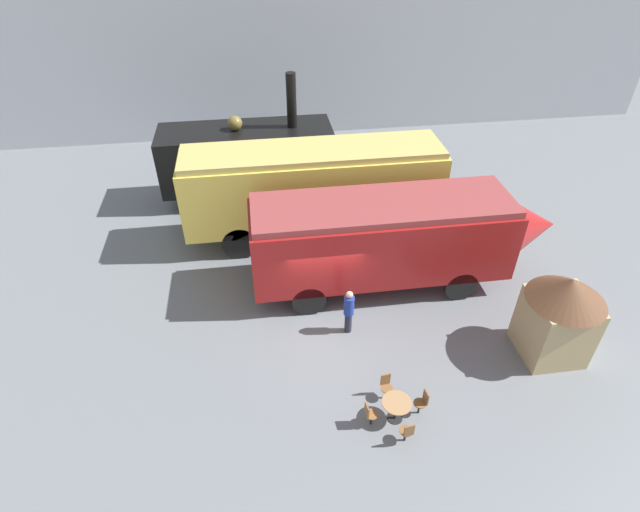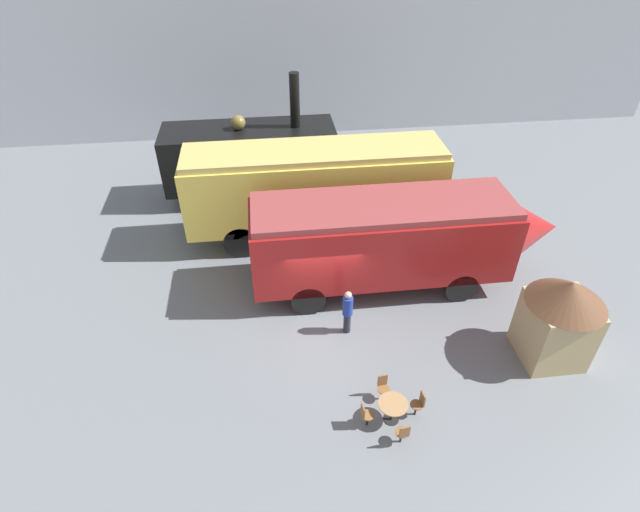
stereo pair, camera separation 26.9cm
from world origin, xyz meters
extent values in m
plane|color=slate|center=(0.00, 0.00, 0.00)|extent=(80.00, 80.00, 0.00)
cube|color=#B2B7C1|center=(0.00, 15.37, 4.50)|extent=(44.00, 0.15, 9.00)
cube|color=black|center=(-2.32, 8.30, 2.06)|extent=(7.70, 2.58, 2.60)
cylinder|color=black|center=(-0.20, 8.30, 4.54)|extent=(0.43, 0.43, 2.36)
sphere|color=brown|center=(-2.70, 8.30, 3.66)|extent=(0.64, 0.64, 0.64)
cylinder|color=black|center=(-0.01, 7.07, 0.59)|extent=(1.17, 0.12, 1.17)
cylinder|color=black|center=(-0.01, 9.53, 0.59)|extent=(1.17, 0.12, 1.17)
cylinder|color=black|center=(-4.63, 7.07, 0.59)|extent=(1.17, 0.12, 1.17)
cylinder|color=black|center=(-4.63, 9.53, 0.59)|extent=(1.17, 0.12, 1.17)
cube|color=#E0C64C|center=(0.23, 4.59, 2.33)|extent=(10.24, 2.49, 2.84)
cube|color=tan|center=(0.23, 4.59, 3.87)|extent=(10.04, 2.29, 0.24)
cylinder|color=black|center=(3.30, 3.41, 0.70)|extent=(1.40, 0.12, 1.40)
cylinder|color=black|center=(3.30, 5.77, 0.70)|extent=(1.40, 0.12, 1.40)
cylinder|color=black|center=(-2.85, 3.41, 0.70)|extent=(1.40, 0.12, 1.40)
cylinder|color=black|center=(-2.85, 5.77, 0.70)|extent=(1.40, 0.12, 1.40)
cube|color=maroon|center=(2.19, 1.16, 2.02)|extent=(9.10, 2.81, 2.50)
cone|color=maroon|center=(7.74, 1.16, 2.02)|extent=(2.00, 2.37, 2.37)
cube|color=brown|center=(2.19, 1.16, 3.39)|extent=(8.92, 2.59, 0.24)
cylinder|color=black|center=(4.92, -0.18, 0.60)|extent=(1.19, 0.12, 1.19)
cylinder|color=black|center=(4.92, 2.51, 0.60)|extent=(1.19, 0.12, 1.19)
cylinder|color=black|center=(-0.54, -0.18, 0.60)|extent=(1.19, 0.12, 1.19)
cylinder|color=black|center=(-0.54, 2.51, 0.60)|extent=(1.19, 0.12, 1.19)
cylinder|color=black|center=(1.33, -4.72, 0.01)|extent=(0.44, 0.44, 0.02)
cylinder|color=black|center=(1.33, -4.72, 0.36)|extent=(0.08, 0.08, 0.67)
cylinder|color=#9E754C|center=(1.33, -4.72, 0.71)|extent=(0.83, 0.83, 0.03)
cylinder|color=black|center=(2.04, -4.64, 0.21)|extent=(0.06, 0.06, 0.42)
cylinder|color=brown|center=(2.04, -4.64, 0.43)|extent=(0.36, 0.36, 0.03)
cube|color=brown|center=(2.19, -4.62, 0.66)|extent=(0.07, 0.29, 0.42)
cylinder|color=black|center=(1.25, -4.01, 0.21)|extent=(0.06, 0.06, 0.42)
cylinder|color=brown|center=(1.25, -4.01, 0.43)|extent=(0.36, 0.36, 0.03)
cube|color=brown|center=(1.23, -3.86, 0.66)|extent=(0.29, 0.07, 0.42)
cylinder|color=black|center=(0.62, -4.81, 0.21)|extent=(0.06, 0.06, 0.42)
cylinder|color=brown|center=(0.62, -4.81, 0.43)|extent=(0.36, 0.36, 0.03)
cube|color=brown|center=(0.47, -4.82, 0.66)|extent=(0.07, 0.29, 0.42)
cylinder|color=black|center=(1.41, -5.43, 0.21)|extent=(0.06, 0.06, 0.42)
cylinder|color=brown|center=(1.41, -5.43, 0.43)|extent=(0.36, 0.36, 0.03)
cube|color=brown|center=(1.43, -5.59, 0.66)|extent=(0.29, 0.07, 0.42)
cylinder|color=#262633|center=(0.65, -1.17, 0.40)|extent=(0.24, 0.24, 0.80)
cylinder|color=navy|center=(0.65, -1.17, 1.15)|extent=(0.34, 0.34, 0.71)
sphere|color=tan|center=(0.65, -1.17, 1.62)|extent=(0.23, 0.23, 0.23)
cube|color=tan|center=(6.81, -2.95, 1.10)|extent=(1.80, 1.80, 2.20)
cone|color=brown|center=(6.81, -2.95, 2.60)|extent=(2.34, 2.34, 0.80)
camera|label=1|loc=(-1.95, -12.78, 12.21)|focal=28.00mm
camera|label=2|loc=(-1.68, -12.82, 12.21)|focal=28.00mm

